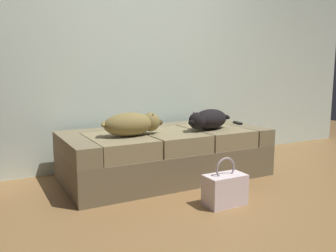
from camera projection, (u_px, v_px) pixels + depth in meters
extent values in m
plane|color=olive|center=(236.00, 216.00, 2.51)|extent=(10.00, 10.00, 0.00)
cube|color=silver|center=(138.00, 36.00, 3.80)|extent=(6.40, 0.10, 2.80)
cube|color=brown|center=(166.00, 162.00, 3.43)|extent=(1.95, 0.93, 0.30)
cube|color=#786B4E|center=(75.00, 148.00, 2.99)|extent=(0.20, 0.93, 0.16)
cube|color=#786B4E|center=(237.00, 131.00, 3.81)|extent=(0.20, 0.93, 0.16)
cube|color=#786B4E|center=(150.00, 133.00, 3.71)|extent=(1.55, 0.20, 0.16)
cube|color=#887A56|center=(119.00, 146.00, 3.07)|extent=(0.50, 0.71, 0.16)
cube|color=#887A56|center=(171.00, 140.00, 3.31)|extent=(0.50, 0.71, 0.16)
cube|color=#887A56|center=(215.00, 136.00, 3.55)|extent=(0.50, 0.71, 0.16)
ellipsoid|color=olive|center=(129.00, 124.00, 3.08)|extent=(0.46, 0.27, 0.21)
sphere|color=olive|center=(151.00, 122.00, 3.18)|extent=(0.17, 0.17, 0.17)
ellipsoid|color=#4C4022|center=(158.00, 123.00, 3.22)|extent=(0.10, 0.07, 0.06)
cone|color=#4C4022|center=(148.00, 115.00, 3.21)|extent=(0.04, 0.04, 0.05)
cone|color=#4C4022|center=(153.00, 116.00, 3.13)|extent=(0.04, 0.04, 0.05)
ellipsoid|color=olive|center=(104.00, 124.00, 3.02)|extent=(0.13, 0.18, 0.05)
ellipsoid|color=black|center=(210.00, 119.00, 3.45)|extent=(0.49, 0.37, 0.20)
sphere|color=black|center=(197.00, 121.00, 3.30)|extent=(0.16, 0.16, 0.16)
ellipsoid|color=black|center=(192.00, 123.00, 3.25)|extent=(0.11, 0.09, 0.06)
cone|color=black|center=(201.00, 115.00, 3.26)|extent=(0.04, 0.04, 0.05)
cone|color=black|center=(194.00, 114.00, 3.32)|extent=(0.04, 0.04, 0.05)
ellipsoid|color=black|center=(226.00, 117.00, 3.55)|extent=(0.08, 0.18, 0.05)
cube|color=black|center=(238.00, 123.00, 3.81)|extent=(0.08, 0.16, 0.02)
cube|color=silver|center=(225.00, 190.00, 2.70)|extent=(0.32, 0.18, 0.24)
torus|color=#A4969A|center=(225.00, 169.00, 2.67)|extent=(0.18, 0.02, 0.18)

